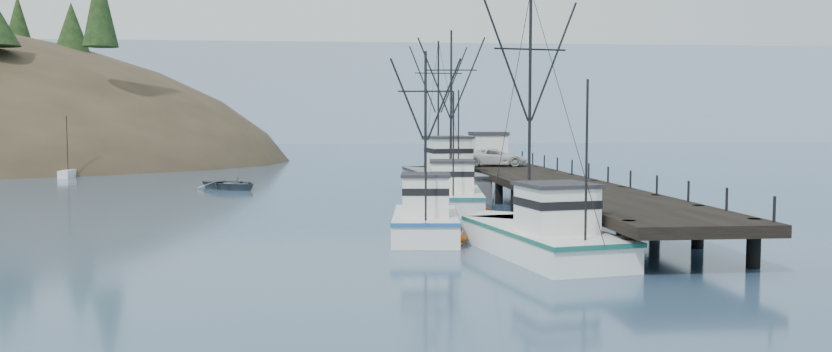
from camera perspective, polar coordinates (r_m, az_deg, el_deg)
The scene contains 12 objects.
ground at distance 35.15m, azimuth -5.53°, elevation -5.78°, with size 400.00×400.00×0.00m, color navy.
pier at distance 52.75m, azimuth 9.73°, elevation -0.65°, with size 6.00×44.00×2.00m.
distant_ridge at distance 204.97m, azimuth -3.03°, elevation 2.46°, with size 360.00×40.00×26.00m, color #9EB2C6.
distant_ridge_far at distance 223.29m, azimuth -16.17°, elevation 2.44°, with size 180.00×25.00×18.00m, color silver.
moored_sailboats at distance 99.14m, azimuth -27.10°, elevation 0.39°, with size 18.47×19.17×6.35m.
trawler_near at distance 36.24m, azimuth 8.65°, elevation -4.20°, with size 5.73×12.08×12.05m.
trawler_mid at distance 41.22m, azimuth 0.67°, elevation -3.14°, with size 4.12×9.69×9.78m.
trawler_far at distance 53.98m, azimuth 2.50°, elevation -1.41°, with size 5.08×12.13×12.23m.
work_vessel at distance 64.13m, azimuth 1.85°, elevation -0.16°, with size 5.53×14.87×12.50m.
pier_shed at distance 69.78m, azimuth 5.11°, elevation 1.97°, with size 3.00×3.20×2.80m.
pickup_truck at distance 67.61m, azimuth 5.63°, elevation 1.32°, with size 2.43×5.27×1.46m, color silver.
motorboat at distance 70.12m, azimuth -12.88°, elevation -0.90°, with size 4.19×5.86×1.21m, color #585F62.
Camera 1 is at (-0.18, -34.62, 6.06)m, focal length 35.00 mm.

